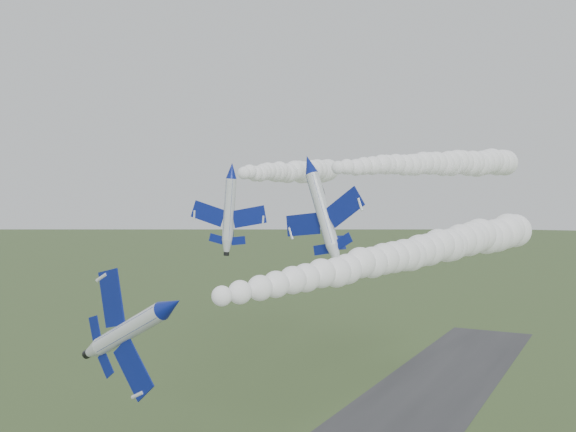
# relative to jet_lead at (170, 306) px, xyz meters

# --- Properties ---
(jet_lead) EXTENTS (5.76, 13.51, 10.03)m
(jet_lead) POSITION_rel_jet_lead_xyz_m (0.00, 0.00, 0.00)
(jet_lead) COLOR silver
(smoke_trail_jet_lead) EXTENTS (17.84, 77.17, 5.71)m
(smoke_trail_jet_lead) POSITION_rel_jet_lead_xyz_m (7.79, 41.03, 1.77)
(smoke_trail_jet_lead) COLOR white
(jet_pair_left) EXTENTS (10.46, 12.27, 3.08)m
(jet_pair_left) POSITION_rel_jet_lead_xyz_m (-14.36, 31.28, 12.43)
(jet_pair_left) COLOR silver
(smoke_trail_jet_pair_left) EXTENTS (21.00, 67.26, 5.06)m
(smoke_trail_jet_pair_left) POSITION_rel_jet_lead_xyz_m (-22.90, 67.25, 14.04)
(smoke_trail_jet_pair_left) COLOR white
(jet_pair_right) EXTENTS (11.37, 14.16, 4.70)m
(jet_pair_right) POSITION_rel_jet_lead_xyz_m (-3.09, 31.41, 12.91)
(jet_pair_right) COLOR silver
(smoke_trail_jet_pair_right) EXTENTS (16.96, 61.40, 5.09)m
(smoke_trail_jet_pair_right) POSITION_rel_jet_lead_xyz_m (4.39, 65.14, 14.60)
(smoke_trail_jet_pair_right) COLOR white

